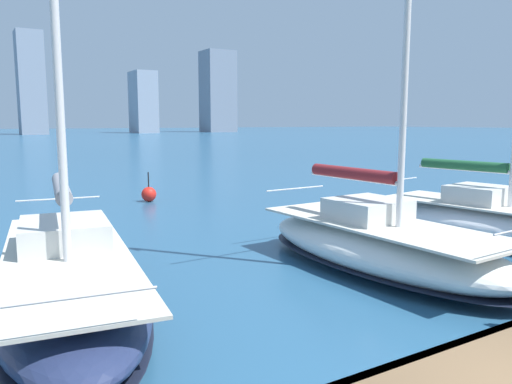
{
  "coord_description": "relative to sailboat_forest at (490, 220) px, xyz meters",
  "views": [
    {
      "loc": [
        5.68,
        3.02,
        3.75
      ],
      "look_at": [
        0.02,
        -6.41,
        2.2
      ],
      "focal_mm": 35.0,
      "sensor_mm": 36.0,
      "label": 1
    }
  ],
  "objects": [
    {
      "name": "channel_buoy",
      "position": [
        6.68,
        -13.16,
        -0.33
      ],
      "size": [
        0.7,
        0.7,
        1.4
      ],
      "color": "red",
      "rests_on": "ground"
    },
    {
      "name": "sailboat_maroon",
      "position": [
        5.27,
        0.47,
        0.02
      ],
      "size": [
        3.29,
        7.92,
        11.68
      ],
      "color": "white",
      "rests_on": "ground"
    },
    {
      "name": "sailboat_grey",
      "position": [
        12.59,
        -0.93,
        -0.01
      ],
      "size": [
        4.19,
        9.71,
        12.85
      ],
      "color": "navy",
      "rests_on": "ground"
    },
    {
      "name": "sailboat_forest",
      "position": [
        0.0,
        0.0,
        0.0
      ],
      "size": [
        3.91,
        7.9,
        11.2
      ],
      "color": "white",
      "rests_on": "ground"
    }
  ]
}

